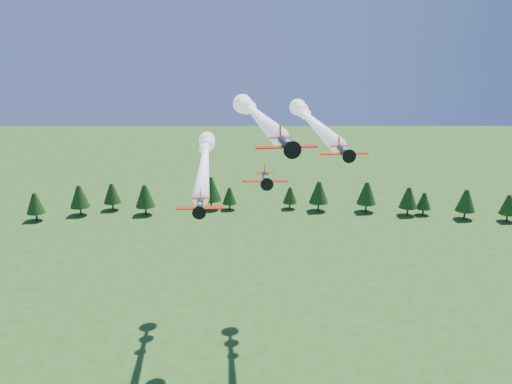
{
  "coord_description": "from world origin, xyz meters",
  "views": [
    {
      "loc": [
        -2.34,
        -79.22,
        62.81
      ],
      "look_at": [
        -2.21,
        0.0,
        40.05
      ],
      "focal_mm": 40.0,
      "sensor_mm": 36.0,
      "label": 1
    }
  ],
  "objects_px": {
    "plane_left": "(205,158)",
    "plane_right": "(311,120)",
    "plane_slot": "(266,178)",
    "plane_lead": "(256,114)"
  },
  "relations": [
    {
      "from": "plane_left",
      "to": "plane_right",
      "type": "bearing_deg",
      "value": 1.93
    },
    {
      "from": "plane_right",
      "to": "plane_lead",
      "type": "bearing_deg",
      "value": -129.99
    },
    {
      "from": "plane_left",
      "to": "plane_slot",
      "type": "distance_m",
      "value": 22.63
    },
    {
      "from": "plane_lead",
      "to": "plane_left",
      "type": "distance_m",
      "value": 19.2
    },
    {
      "from": "plane_right",
      "to": "plane_left",
      "type": "bearing_deg",
      "value": -178.5
    },
    {
      "from": "plane_left",
      "to": "plane_slot",
      "type": "relative_size",
      "value": 6.92
    },
    {
      "from": "plane_left",
      "to": "plane_right",
      "type": "height_order",
      "value": "plane_right"
    },
    {
      "from": "plane_lead",
      "to": "plane_right",
      "type": "relative_size",
      "value": 0.88
    },
    {
      "from": "plane_left",
      "to": "plane_lead",
      "type": "bearing_deg",
      "value": -55.68
    },
    {
      "from": "plane_right",
      "to": "plane_slot",
      "type": "height_order",
      "value": "plane_right"
    }
  ]
}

